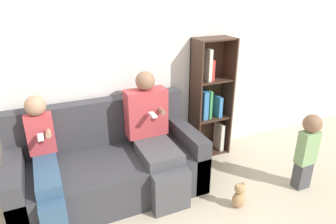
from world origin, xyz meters
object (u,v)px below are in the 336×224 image
at_px(couch, 109,167).
at_px(toddler_standing, 307,148).
at_px(teddy_bear, 239,196).
at_px(adult_seated, 154,134).
at_px(child_seated, 45,164).
at_px(bookshelf, 210,99).

xyz_separation_m(couch, toddler_standing, (1.87, -0.77, 0.18)).
bearing_deg(teddy_bear, couch, 144.44).
distance_m(adult_seated, teddy_bear, 1.03).
bearing_deg(child_seated, toddler_standing, -14.54).
relative_size(adult_seated, bookshelf, 0.83).
height_order(toddler_standing, teddy_bear, toddler_standing).
distance_m(couch, child_seated, 0.65).
distance_m(adult_seated, bookshelf, 0.99).
relative_size(couch, bookshelf, 1.27).
bearing_deg(couch, child_seated, -167.15).
relative_size(child_seated, bookshelf, 0.75).
xyz_separation_m(toddler_standing, bookshelf, (-0.52, 1.07, 0.26)).
bearing_deg(teddy_bear, adult_seated, 132.87).
xyz_separation_m(couch, bookshelf, (1.35, 0.30, 0.43)).
height_order(child_seated, bookshelf, bookshelf).
distance_m(couch, toddler_standing, 2.03).
bearing_deg(bookshelf, toddler_standing, -64.17).
height_order(couch, teddy_bear, couch).
bearing_deg(child_seated, teddy_bear, -20.94).
bearing_deg(teddy_bear, child_seated, 159.06).
distance_m(couch, adult_seated, 0.57).
bearing_deg(child_seated, adult_seated, 1.65).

